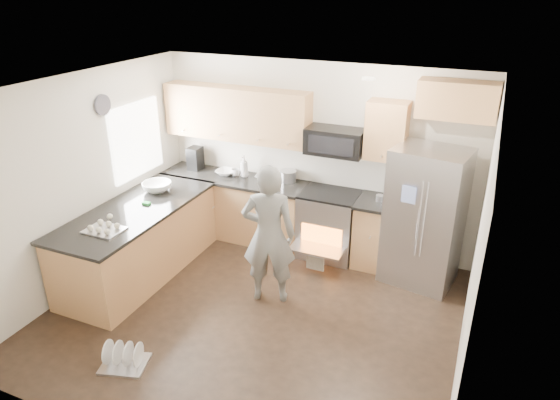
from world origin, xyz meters
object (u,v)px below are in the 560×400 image
at_px(stove_range, 330,210).
at_px(person, 269,235).
at_px(refrigerator, 424,217).
at_px(dish_rack, 124,359).

distance_m(stove_range, person, 1.35).
bearing_deg(person, stove_range, -122.26).
bearing_deg(refrigerator, dish_rack, -121.08).
bearing_deg(dish_rack, stove_range, 68.44).
relative_size(stove_range, dish_rack, 3.42).
relative_size(refrigerator, dish_rack, 3.35).
bearing_deg(stove_range, dish_rack, -111.56).
height_order(stove_range, person, stove_range).
bearing_deg(refrigerator, person, -134.25).
height_order(stove_range, refrigerator, stove_range).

